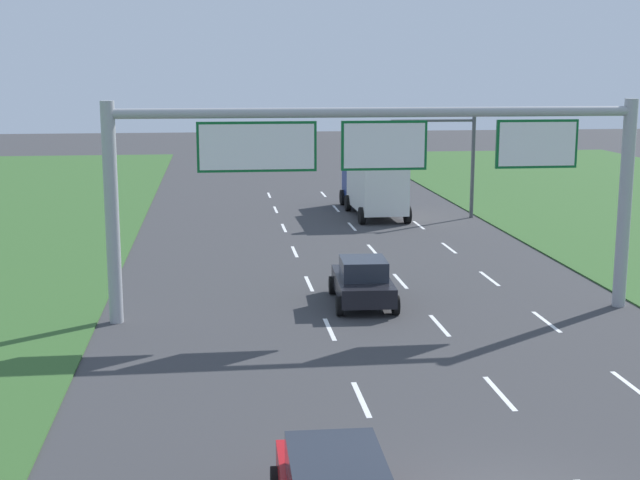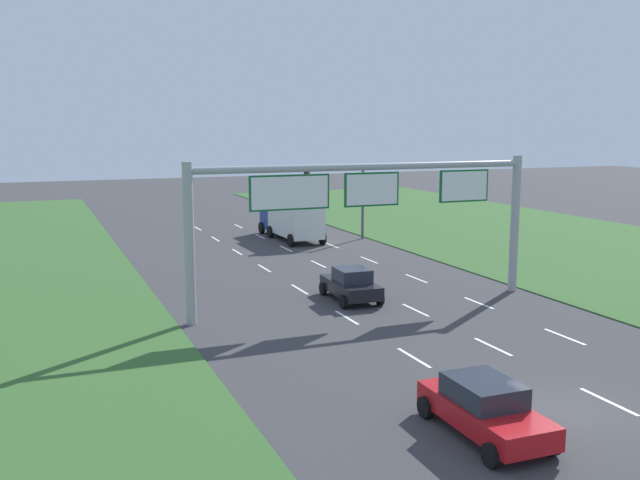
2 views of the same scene
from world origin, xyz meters
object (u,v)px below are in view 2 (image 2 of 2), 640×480
(sign_gantry, at_px, (368,202))
(traffic_light_mast, at_px, (339,189))
(car_lead_silver, at_px, (351,284))
(car_near_red, at_px, (484,408))
(box_truck, at_px, (291,217))

(sign_gantry, xyz_separation_m, traffic_light_mast, (6.67, 18.42, -1.09))
(car_lead_silver, relative_size, sign_gantry, 0.24)
(sign_gantry, bearing_deg, traffic_light_mast, 70.10)
(car_lead_silver, relative_size, traffic_light_mast, 0.73)
(car_near_red, height_order, car_lead_silver, car_lead_silver)
(car_near_red, distance_m, traffic_light_mast, 34.16)
(sign_gantry, bearing_deg, car_lead_silver, 100.69)
(car_lead_silver, distance_m, traffic_light_mast, 18.73)
(box_truck, xyz_separation_m, traffic_light_mast, (3.15, -1.82, 2.21))
(car_near_red, xyz_separation_m, car_lead_silver, (3.04, 15.40, -0.00))
(sign_gantry, bearing_deg, box_truck, 80.15)
(car_near_red, bearing_deg, car_lead_silver, 79.71)
(car_near_red, bearing_deg, traffic_light_mast, 73.87)
(box_truck, bearing_deg, car_lead_silver, -102.09)
(car_near_red, height_order, traffic_light_mast, traffic_light_mast)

